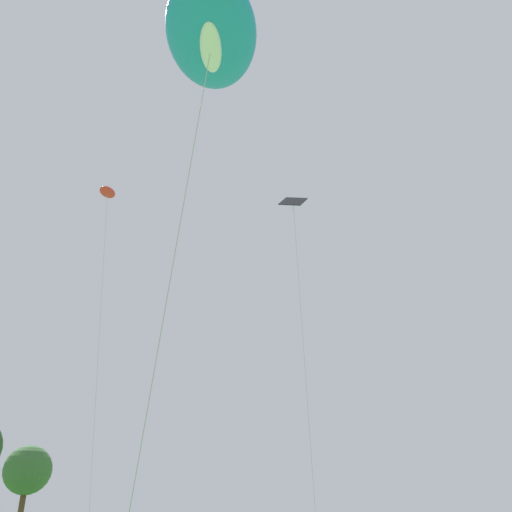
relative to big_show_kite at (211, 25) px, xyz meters
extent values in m
ellipsoid|color=#1E8CBF|center=(0.33, 0.28, 0.04)|extent=(5.18, 5.01, 1.17)
ellipsoid|color=white|center=(0.33, 0.28, -0.49)|extent=(1.92, 1.79, 0.42)
cylinder|color=#B2B2B7|center=(0.55, 1.65, -7.74)|extent=(0.47, 2.76, 14.38)
ellipsoid|color=red|center=(8.19, 17.28, 5.15)|extent=(1.43, 1.14, 0.56)
cylinder|color=#B2B2B7|center=(9.17, 17.55, -4.88)|extent=(2.00, 0.57, 20.08)
cube|color=black|center=(11.30, 5.36, 1.24)|extent=(1.24, 1.16, 1.13)
cylinder|color=#B2B2B7|center=(10.89, 4.76, -6.84)|extent=(0.85, 1.23, 16.17)
sphere|color=#386633|center=(24.92, 52.05, -8.24)|extent=(5.13, 5.13, 5.13)
camera|label=1|loc=(-8.11, -8.64, -13.29)|focal=38.76mm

